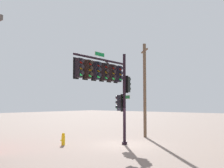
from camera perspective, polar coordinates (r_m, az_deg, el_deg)
ground_plane at (r=18.84m, az=2.69°, el=-12.76°), size 120.00×120.00×0.00m
signal_pole_assembly at (r=17.28m, az=-0.55°, el=0.82°), size 5.72×1.28×6.28m
utility_pole at (r=22.77m, az=6.99°, el=-0.88°), size 1.31×1.40×7.89m
fire_hydrant at (r=18.79m, az=-10.35°, el=-11.46°), size 0.33×0.24×0.83m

